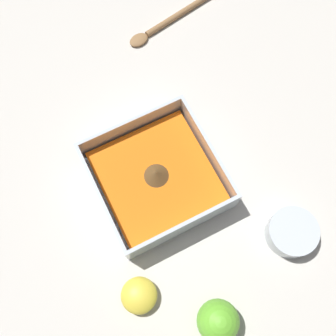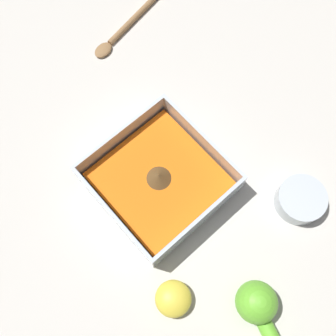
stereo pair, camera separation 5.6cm
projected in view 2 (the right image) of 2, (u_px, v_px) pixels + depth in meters
name	position (u px, v px, depth m)	size (l,w,h in m)	color
ground_plane	(182.00, 181.00, 0.70)	(4.00, 4.00, 0.00)	beige
square_dish	(159.00, 181.00, 0.67)	(0.20, 0.20, 0.07)	silver
spice_bowl	(300.00, 200.00, 0.67)	(0.08, 0.08, 0.03)	silver
lemon_squeezer	(264.00, 319.00, 0.60)	(0.10, 0.21, 0.07)	#6BC633
lemon_half	(173.00, 299.00, 0.62)	(0.06, 0.06, 0.03)	yellow
wooden_spoon	(130.00, 22.00, 0.80)	(0.23, 0.06, 0.01)	olive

